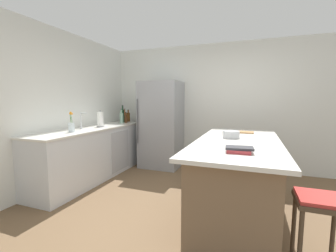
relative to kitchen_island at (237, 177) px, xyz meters
name	(u,v)px	position (x,y,z in m)	size (l,w,h in m)	color
ground_plane	(195,216)	(-0.46, -0.28, -0.47)	(7.20, 7.20, 0.00)	brown
wall_rear	(221,107)	(-0.46, 1.97, 0.83)	(6.00, 0.10, 2.60)	silver
wall_left	(43,109)	(-2.91, -0.28, 0.83)	(0.10, 6.00, 2.60)	silver
counter_run_left	(96,152)	(-2.55, 0.50, 0.00)	(0.65, 2.68, 0.94)	silver
kitchen_island	(237,177)	(0.00, 0.00, 0.00)	(1.00, 2.23, 0.94)	#7A6047
refrigerator	(161,125)	(-1.67, 1.57, 0.44)	(0.83, 0.73, 1.82)	#93969B
bar_stool	(319,211)	(0.70, -0.82, 0.07)	(0.36, 0.36, 0.66)	#473828
sink_faucet	(82,120)	(-2.60, 0.21, 0.62)	(0.15, 0.05, 0.30)	silver
flower_vase	(71,126)	(-2.48, -0.15, 0.56)	(0.10, 0.10, 0.32)	silver
paper_towel_roll	(100,120)	(-2.50, 0.60, 0.60)	(0.14, 0.14, 0.31)	gray
whiskey_bottle	(128,117)	(-2.57, 1.72, 0.57)	(0.08, 0.08, 0.28)	brown
vinegar_bottle	(125,117)	(-2.60, 1.62, 0.58)	(0.05, 0.05, 0.30)	#994C23
wine_bottle	(123,115)	(-2.60, 1.54, 0.62)	(0.07, 0.07, 0.38)	#19381E
syrup_bottle	(126,119)	(-2.47, 1.45, 0.55)	(0.07, 0.07, 0.24)	#5B3319
gin_bottle	(122,118)	(-2.52, 1.34, 0.58)	(0.08, 0.08, 0.31)	#8CB79E
cookbook_stack	(239,150)	(0.05, -0.66, 0.49)	(0.27, 0.18, 0.06)	#A83338
mixing_bowl	(231,134)	(-0.10, 0.17, 0.51)	(0.22, 0.22, 0.09)	#B2B5BA
cutting_board	(243,132)	(0.04, 0.75, 0.47)	(0.30, 0.20, 0.02)	#9E7042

